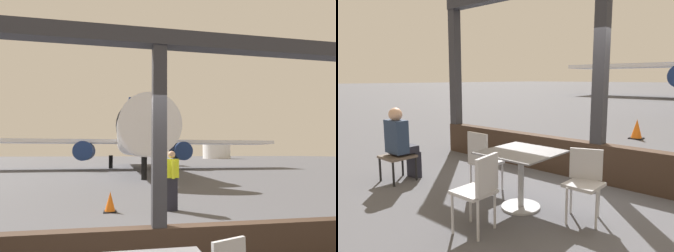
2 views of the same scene
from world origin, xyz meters
The scene contains 6 objects.
ground_plane centered at (0.00, 40.00, 0.00)m, with size 220.00×220.00×0.00m, color #4C4C51.
window_frame centered at (0.00, 0.00, 1.24)m, with size 7.32×0.24×3.49m.
airplane centered at (1.08, 25.55, 3.19)m, with size 31.14×31.10×9.97m.
ground_crew_worker centered at (1.00, 4.19, 0.90)m, with size 0.40×0.57×1.74m.
traffic_cone centered at (-0.77, 4.32, 0.27)m, with size 0.36×0.36×0.57m.
fuel_storage_tank centered at (29.83, 79.04, 2.32)m, with size 8.55×8.55×4.64m, color white.
Camera 1 is at (-0.58, -3.95, 1.67)m, focal length 29.66 mm.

